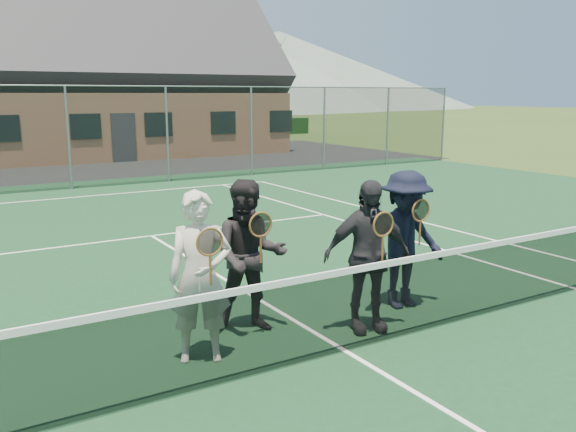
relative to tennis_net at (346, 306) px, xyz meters
name	(u,v)px	position (x,y,z in m)	size (l,w,h in m)	color
ground	(35,167)	(0.00, 20.00, -0.54)	(220.00, 220.00, 0.00)	#2C4318
court_surface	(345,352)	(0.00, 0.00, -0.53)	(30.00, 30.00, 0.02)	#14381E
hill_centre	(85,39)	(20.00, 95.00, 10.46)	(120.00, 120.00, 22.00)	slate
hill_east	(279,70)	(55.00, 95.00, 6.46)	(90.00, 90.00, 14.00)	#596B60
court_markings	(345,351)	(0.00, 0.00, -0.51)	(11.03, 23.83, 0.01)	white
tennis_net	(346,306)	(0.00, 0.00, 0.00)	(11.68, 0.08, 1.10)	slate
perimeter_fence	(68,138)	(0.00, 13.50, 0.99)	(30.07, 0.07, 3.02)	slate
clubhouse	(106,67)	(4.00, 24.00, 3.45)	(15.60, 8.20, 7.70)	#9E6B4C
tree_c	(25,39)	(2.00, 33.00, 5.25)	(3.20, 3.20, 7.77)	#332412
tree_d	(192,46)	(12.00, 33.00, 5.25)	(3.20, 3.20, 7.77)	#382514
tree_e	(272,49)	(18.00, 33.00, 5.25)	(3.20, 3.20, 7.77)	#362513
player_a	(200,277)	(-1.40, 0.64, 0.38)	(0.77, 0.65, 1.80)	beige
player_b	(250,256)	(-0.59, 1.09, 0.38)	(1.08, 0.98, 1.80)	black
player_c	(367,256)	(0.59, 0.40, 0.38)	(1.14, 0.73, 1.80)	#252429
player_d	(405,240)	(1.51, 0.79, 0.38)	(1.23, 0.79, 1.80)	black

